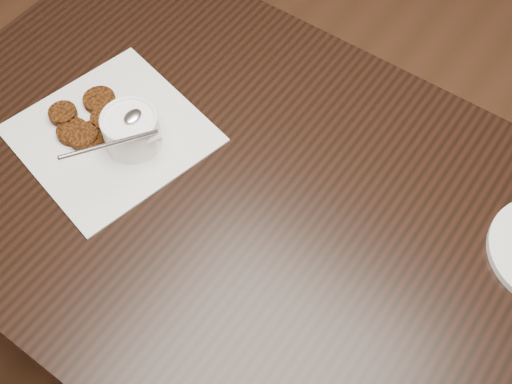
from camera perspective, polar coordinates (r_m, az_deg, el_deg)
floor at (r=1.76m, az=-0.74°, el=-15.04°), size 4.00×4.00×0.00m
table at (r=1.43m, az=-0.74°, el=-8.20°), size 1.30×0.84×0.75m
napkin at (r=1.20m, az=-12.82°, el=5.06°), size 0.37×0.37×0.00m
sauce_ramekin at (r=1.13m, az=-11.37°, el=6.53°), size 0.17×0.17×0.14m
patty_cluster at (r=1.21m, az=-15.10°, el=5.76°), size 0.23×0.23×0.02m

